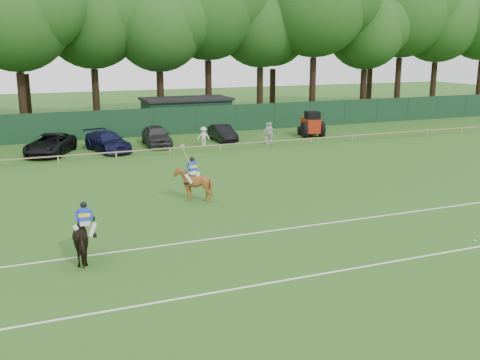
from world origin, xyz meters
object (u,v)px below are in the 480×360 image
horse_dark (86,238)px  tractor (311,125)px  estate_black (223,133)px  spectator_mid (269,133)px  utility_shed (186,113)px  polo_ball (475,241)px  horse_chestnut (193,184)px  sedan_navy (107,141)px  spectator_right (268,133)px  suv_black (50,144)px  spectator_left (204,136)px  hatch_grey (156,136)px

horse_dark → tractor: size_ratio=0.71×
estate_black → spectator_mid: 4.24m
estate_black → utility_shed: utility_shed is taller
estate_black → polo_ball: (0.83, -27.56, -0.63)m
spectator_mid → polo_ball: size_ratio=20.58×
horse_chestnut → utility_shed: 26.05m
utility_shed → sedan_navy: bearing=-135.5°
horse_dark → estate_black: size_ratio=0.51×
tractor → estate_black: bearing=-173.7°
horse_dark → tractor: 32.08m
estate_black → tractor: size_ratio=1.37×
spectator_right → polo_ball: spectator_right is taller
suv_black → spectator_left: suv_black is taller
polo_ball → horse_dark: bearing=165.4°
horse_dark → suv_black: size_ratio=0.38×
horse_chestnut → estate_black: (8.10, 17.09, -0.23)m
horse_chestnut → suv_black: 17.31m
spectator_mid → utility_shed: (-3.72, 10.91, 0.61)m
utility_shed → tractor: utility_shed is taller
estate_black → polo_ball: estate_black is taller
polo_ball → hatch_grey: bearing=103.6°
hatch_grey → tractor: tractor is taller
horse_dark → spectator_right: (17.41, 20.95, -0.03)m
spectator_left → tractor: 10.44m
horse_dark → utility_shed: bearing=-111.8°
utility_shed → tractor: 12.42m
spectator_right → horse_chestnut: bearing=-95.9°
suv_black → horse_chestnut: bearing=-46.5°
horse_dark → utility_shed: (13.61, 31.49, 0.64)m
estate_black → spectator_right: size_ratio=2.38×
suv_black → utility_shed: (13.26, 8.72, 0.76)m
suv_black → sedan_navy: bearing=20.6°
sedan_navy → spectator_mid: bearing=-23.0°
horse_dark → utility_shed: utility_shed is taller
hatch_grey → spectator_mid: (8.74, -2.86, 0.10)m
hatch_grey → estate_black: hatch_grey is taller
horse_dark → tractor: (22.53, 22.84, 0.18)m
hatch_grey → estate_black: (5.77, 0.16, -0.15)m
horse_dark → suv_black: (0.36, 22.77, -0.12)m
horse_dark → spectator_right: bearing=-128.1°
spectator_left → spectator_right: 5.38m
horse_dark → horse_chestnut: bearing=-132.4°
sedan_navy → utility_shed: utility_shed is taller
spectator_mid → polo_ball: bearing=-100.5°
spectator_left → tractor: size_ratio=0.51×
estate_black → utility_shed: (-0.76, 7.90, 0.86)m
estate_black → hatch_grey: bearing=-177.3°
spectator_right → utility_shed: utility_shed is taller
horse_chestnut → spectator_mid: size_ratio=0.98×
horse_chestnut → horse_dark: bearing=33.5°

